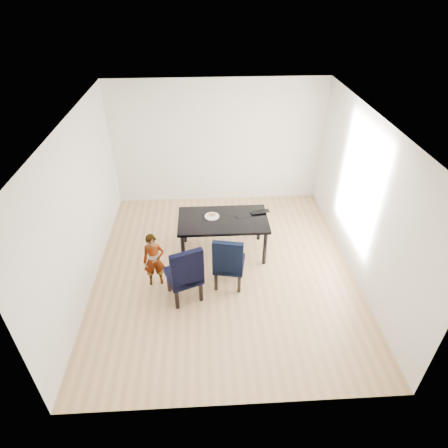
{
  "coord_description": "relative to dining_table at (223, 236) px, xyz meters",
  "views": [
    {
      "loc": [
        -0.3,
        -5.01,
        4.47
      ],
      "look_at": [
        0.0,
        0.2,
        0.85
      ],
      "focal_mm": 30.0,
      "sensor_mm": 36.0,
      "label": 1
    }
  ],
  "objects": [
    {
      "name": "child",
      "position": [
        -1.18,
        -0.76,
        0.12
      ],
      "size": [
        0.39,
        0.29,
        0.98
      ],
      "primitive_type": "imported",
      "rotation": [
        0.0,
        0.0,
        0.15
      ],
      "color": "orange",
      "rests_on": "floor"
    },
    {
      "name": "cable_tangle",
      "position": [
        0.21,
        -0.01,
        0.38
      ],
      "size": [
        0.18,
        0.18,
        0.01
      ],
      "primitive_type": "torus",
      "rotation": [
        0.0,
        0.0,
        -0.11
      ],
      "color": "black",
      "rests_on": "dining_table"
    },
    {
      "name": "floor",
      "position": [
        0.0,
        -0.5,
        -0.38
      ],
      "size": [
        4.5,
        5.0,
        0.01
      ],
      "primitive_type": "cube",
      "color": "tan",
      "rests_on": "ground"
    },
    {
      "name": "wall_back",
      "position": [
        0.0,
        2.0,
        0.98
      ],
      "size": [
        4.5,
        0.01,
        2.7
      ],
      "primitive_type": "cube",
      "color": "white",
      "rests_on": "ground"
    },
    {
      "name": "dining_table",
      "position": [
        0.0,
        0.0,
        0.0
      ],
      "size": [
        1.6,
        0.9,
        0.75
      ],
      "primitive_type": "cube",
      "color": "black",
      "rests_on": "floor"
    },
    {
      "name": "sandwich",
      "position": [
        -0.19,
        0.1,
        0.42
      ],
      "size": [
        0.16,
        0.11,
        0.06
      ],
      "primitive_type": "ellipsoid",
      "rotation": [
        0.0,
        0.0,
        -0.31
      ],
      "color": "#AC6C3D",
      "rests_on": "plate"
    },
    {
      "name": "wall_front",
      "position": [
        0.0,
        -3.0,
        0.98
      ],
      "size": [
        4.5,
        0.01,
        2.7
      ],
      "primitive_type": "cube",
      "color": "silver",
      "rests_on": "ground"
    },
    {
      "name": "chair_right",
      "position": [
        0.06,
        -0.83,
        0.13
      ],
      "size": [
        0.57,
        0.59,
        1.01
      ],
      "primitive_type": "cube",
      "rotation": [
        0.0,
        0.0,
        -0.19
      ],
      "color": "black",
      "rests_on": "floor"
    },
    {
      "name": "wall_left",
      "position": [
        -2.25,
        -0.5,
        0.98
      ],
      "size": [
        0.01,
        5.0,
        2.7
      ],
      "primitive_type": "cube",
      "color": "silver",
      "rests_on": "ground"
    },
    {
      "name": "laptop",
      "position": [
        0.68,
        0.22,
        0.39
      ],
      "size": [
        0.38,
        0.27,
        0.03
      ],
      "primitive_type": "imported",
      "rotation": [
        0.0,
        0.0,
        3.29
      ],
      "color": "black",
      "rests_on": "dining_table"
    },
    {
      "name": "wall_right",
      "position": [
        2.25,
        -0.5,
        0.98
      ],
      "size": [
        0.01,
        5.0,
        2.7
      ],
      "primitive_type": "cube",
      "color": "silver",
      "rests_on": "ground"
    },
    {
      "name": "chair_left",
      "position": [
        -0.68,
        -1.09,
        0.15
      ],
      "size": [
        0.66,
        0.68,
        1.06
      ],
      "primitive_type": "cube",
      "rotation": [
        0.0,
        0.0,
        0.37
      ],
      "color": "black",
      "rests_on": "floor"
    },
    {
      "name": "ceiling",
      "position": [
        0.0,
        -0.5,
        2.33
      ],
      "size": [
        4.5,
        5.0,
        0.01
      ],
      "primitive_type": "cube",
      "color": "white",
      "rests_on": "wall_back"
    },
    {
      "name": "plate",
      "position": [
        -0.2,
        0.09,
        0.38
      ],
      "size": [
        0.29,
        0.29,
        0.01
      ],
      "primitive_type": "cylinder",
      "rotation": [
        0.0,
        0.0,
        0.09
      ],
      "color": "silver",
      "rests_on": "dining_table"
    }
  ]
}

